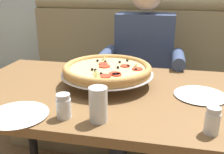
% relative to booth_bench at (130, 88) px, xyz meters
% --- Properties ---
extents(booth_bench, '(1.78, 0.78, 1.13)m').
position_rel_booth_bench_xyz_m(booth_bench, '(0.00, 0.00, 0.00)').
color(booth_bench, '#998966').
rests_on(booth_bench, ground_plane).
extents(dining_table, '(1.38, 0.81, 0.73)m').
position_rel_booth_bench_xyz_m(dining_table, '(0.00, -0.87, 0.24)').
color(dining_table, brown).
rests_on(dining_table, ground_plane).
extents(diner_main, '(0.54, 0.64, 1.27)m').
position_rel_booth_bench_xyz_m(diner_main, '(0.12, -0.27, 0.31)').
color(diner_main, '#2D3342').
rests_on(diner_main, ground_plane).
extents(pizza, '(0.46, 0.46, 0.11)m').
position_rel_booth_bench_xyz_m(pizza, '(-0.01, -0.80, 0.41)').
color(pizza, silver).
rests_on(pizza, dining_table).
extents(shaker_oregano, '(0.06, 0.06, 0.10)m').
position_rel_booth_bench_xyz_m(shaker_oregano, '(-0.09, -1.17, 0.37)').
color(shaker_oregano, white).
rests_on(shaker_oregano, dining_table).
extents(shaker_pepper_flakes, '(0.05, 0.05, 0.10)m').
position_rel_booth_bench_xyz_m(shaker_pepper_flakes, '(0.44, -1.17, 0.37)').
color(shaker_pepper_flakes, white).
rests_on(shaker_pepper_flakes, dining_table).
extents(plate_near_left, '(0.24, 0.24, 0.02)m').
position_rel_booth_bench_xyz_m(plate_near_left, '(-0.27, -1.20, 0.34)').
color(plate_near_left, white).
rests_on(plate_near_left, dining_table).
extents(plate_near_right, '(0.24, 0.24, 0.02)m').
position_rel_booth_bench_xyz_m(plate_near_right, '(0.44, -0.85, 0.34)').
color(plate_near_right, white).
rests_on(plate_near_right, dining_table).
extents(drinking_glass, '(0.07, 0.07, 0.13)m').
position_rel_booth_bench_xyz_m(drinking_glass, '(0.05, -1.17, 0.39)').
color(drinking_glass, silver).
rests_on(drinking_glass, dining_table).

